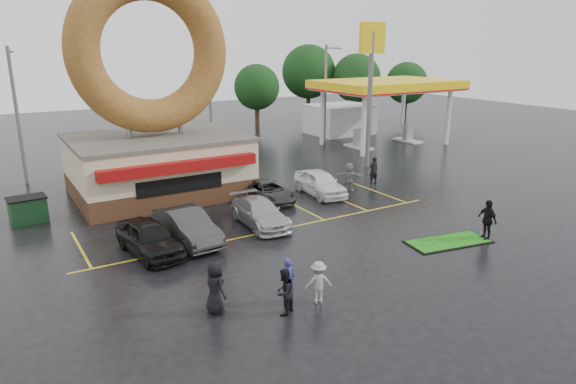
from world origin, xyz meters
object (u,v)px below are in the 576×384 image
donut_shop (155,123)px  gas_station (365,102)px  streetlight_right (326,91)px  car_grey (269,191)px  car_black (149,238)px  person_cameraman (487,220)px  putting_green (448,242)px  car_dgrey (187,226)px  streetlight_left (17,113)px  car_white (320,183)px  streetlight_mid (211,99)px  dumpster (28,210)px  car_silver (260,213)px  shell_sign (371,68)px  person_blue (289,281)px

donut_shop → gas_station: donut_shop is taller
streetlight_right → car_grey: bearing=-134.9°
gas_station → car_black: bearing=-146.9°
streetlight_right → person_cameraman: streetlight_right is taller
donut_shop → putting_green: 18.39m
donut_shop → car_dgrey: (-1.41, -8.76, -3.68)m
car_black → car_grey: (8.50, 4.29, -0.17)m
car_dgrey → person_cameraman: size_ratio=2.42×
streetlight_left → car_black: 17.09m
car_grey → car_white: (3.41, -0.49, 0.17)m
donut_shop → streetlight_mid: 10.59m
dumpster → car_dgrey: bearing=-52.6°
car_silver → streetlight_left: bearing=125.3°
donut_shop → person_cameraman: (11.13, -15.88, -3.47)m
donut_shop → car_silver: bearing=-72.5°
car_black → car_grey: size_ratio=1.05×
shell_sign → gas_station: bearing=51.9°
donut_shop → streetlight_right: bearing=25.2°
car_white → dumpster: car_white is taller
streetlight_left → streetlight_right: 26.08m
streetlight_left → car_grey: (12.11, -11.92, -4.19)m
shell_sign → car_dgrey: size_ratio=2.22×
person_blue → dumpster: (-7.30, 14.68, -0.23)m
shell_sign → putting_green: size_ratio=2.46×
streetlight_left → putting_green: bearing=-53.8°
streetlight_mid → car_white: bearing=-83.5°
putting_green → streetlight_left: bearing=126.2°
car_silver → car_grey: car_silver is taller
car_silver → person_blue: bearing=-107.7°
car_dgrey → donut_shop: bearing=76.1°
person_blue → putting_green: 9.70m
car_dgrey → car_silver: size_ratio=1.03×
car_dgrey → car_white: (9.93, 3.29, -0.02)m
streetlight_left → car_silver: bearing=-57.9°
shell_sign → car_grey: size_ratio=2.47×
streetlight_mid → car_silver: size_ratio=1.94×
gas_station → putting_green: bearing=-120.6°
car_grey → putting_green: (4.14, -10.29, -0.56)m
car_silver → person_blue: (-3.02, -7.91, 0.20)m
streetlight_mid → car_silver: 17.46m
shell_sign → putting_green: 17.43m
donut_shop → putting_green: bearing=-58.8°
streetlight_left → streetlight_right: bearing=4.4°
streetlight_left → putting_green: streetlight_left is taller
car_silver → shell_sign: bearing=32.5°
streetlight_right → car_black: (-22.39, -18.21, -4.01)m
car_grey → gas_station: bearing=36.6°
gas_station → dumpster: gas_station is taller
car_black → car_silver: size_ratio=0.97×
car_dgrey → person_blue: size_ratio=2.73×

